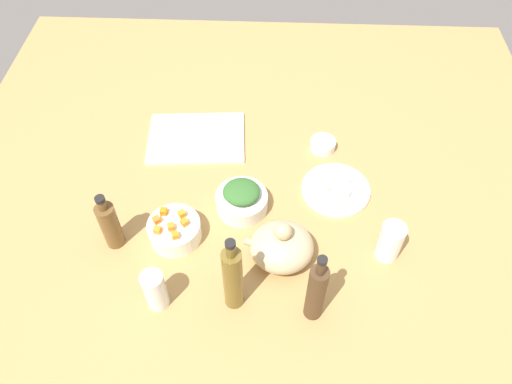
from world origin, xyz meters
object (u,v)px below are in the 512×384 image
object	(u,v)px
teapot	(281,246)
bottle_1	(316,292)
bowl_greens	(242,202)
plate_tofu	(336,190)
bottle_2	(233,278)
bottle_0	(110,224)
bowl_carrots	(175,230)
cutting_board	(196,138)
drinking_glass_0	(155,290)
drinking_glass_1	(390,242)
bowl_small_side	(323,145)

from	to	relation	value
teapot	bottle_1	xyz separation A→B (cm)	(-8.05, 15.62, 5.13)
bowl_greens	bottle_1	size ratio (longest dim) A/B	0.59
plate_tofu	bottle_2	size ratio (longest dim) A/B	0.77
teapot	bottle_0	distance (cm)	45.46
teapot	bowl_carrots	bearing A→B (deg)	-10.43
bottle_1	bottle_2	bearing A→B (deg)	-6.70
cutting_board	drinking_glass_0	bearing A→B (deg)	87.47
bowl_greens	bowl_carrots	xyz separation A→B (cm)	(17.67, 10.98, 0.26)
teapot	bottle_2	world-z (taller)	bottle_2
drinking_glass_0	drinking_glass_1	distance (cm)	61.24
bowl_carrots	bowl_small_side	distance (cm)	55.34
plate_tofu	drinking_glass_1	bearing A→B (deg)	119.74
bowl_small_side	bottle_2	xyz separation A→B (cm)	(24.40, 54.70, 9.81)
cutting_board	bowl_carrots	bearing A→B (deg)	88.29
plate_tofu	bowl_carrots	xyz separation A→B (cm)	(45.19, 18.36, 2.33)
cutting_board	drinking_glass_1	bearing A→B (deg)	143.62
plate_tofu	drinking_glass_1	size ratio (longest dim) A/B	1.70
cutting_board	bowl_small_side	distance (cm)	40.93
bottle_2	drinking_glass_0	xyz separation A→B (cm)	(19.02, 1.24, -5.20)
bowl_small_side	bowl_carrots	bearing A→B (deg)	40.62
bowl_small_side	plate_tofu	bearing A→B (deg)	100.28
cutting_board	drinking_glass_1	xyz separation A→B (cm)	(-56.31, 41.49, 5.50)
bottle_0	teapot	bearing A→B (deg)	176.24
bowl_small_side	drinking_glass_1	xyz separation A→B (cm)	(-15.47, 39.13, 4.38)
cutting_board	drinking_glass_0	xyz separation A→B (cm)	(2.58, 58.30, 5.72)
bowl_carrots	bowl_small_side	size ratio (longest dim) A/B	1.78
plate_tofu	bowl_carrots	world-z (taller)	bowl_carrots
bottle_0	bowl_carrots	bearing A→B (deg)	-171.61
teapot	bottle_1	bearing A→B (deg)	117.28
plate_tofu	teapot	bearing A→B (deg)	55.88
bowl_greens	plate_tofu	bearing A→B (deg)	-164.99
bottle_0	plate_tofu	bearing A→B (deg)	-161.32
drinking_glass_1	bottle_2	bearing A→B (deg)	21.33
bowl_greens	bowl_small_side	bearing A→B (deg)	-134.16
bowl_greens	drinking_glass_0	world-z (taller)	drinking_glass_0
plate_tofu	teapot	size ratio (longest dim) A/B	1.12
bottle_0	bottle_2	size ratio (longest dim) A/B	0.73
bottle_1	bottle_2	size ratio (longest dim) A/B	0.94
bowl_carrots	bowl_small_side	bearing A→B (deg)	-139.38
bottle_2	drinking_glass_0	distance (cm)	19.76
bowl_small_side	teapot	size ratio (longest dim) A/B	0.44
bowl_carrots	teapot	size ratio (longest dim) A/B	0.79
bowl_greens	bowl_carrots	distance (cm)	20.81
bowl_greens	drinking_glass_1	bearing A→B (deg)	160.51
drinking_glass_0	bottle_2	bearing A→B (deg)	-176.27
plate_tofu	bowl_greens	size ratio (longest dim) A/B	1.37
bowl_greens	teapot	bearing A→B (deg)	125.03
bowl_small_side	teapot	world-z (taller)	teapot
bottle_0	drinking_glass_1	world-z (taller)	bottle_0
bottle_0	drinking_glass_1	bearing A→B (deg)	179.44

